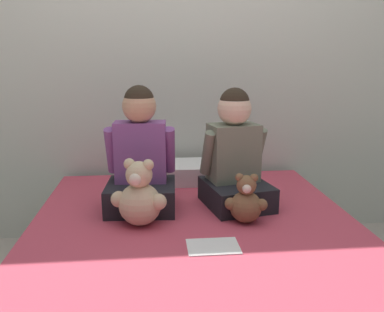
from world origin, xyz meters
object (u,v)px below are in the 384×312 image
Objects in this scene: pillow_at_headboard at (184,172)px; sign_card at (213,246)px; child_on_right at (235,157)px; teddy_bear_held_by_left_child at (140,198)px; teddy_bear_held_by_right_child at (246,202)px; bed at (198,280)px; child_on_left at (141,160)px.

sign_card is (0.05, -0.91, -0.05)m from pillow_at_headboard.
child_on_right is 0.54m from teddy_bear_held_by_left_child.
bed is at bearing -143.11° from teddy_bear_held_by_right_child.
pillow_at_headboard is at bearing 106.04° from child_on_right.
bed is 0.45m from teddy_bear_held_by_left_child.
bed is 8.21× the size of teddy_bear_held_by_right_child.
teddy_bear_held_by_right_child is (0.23, 0.11, 0.32)m from bed.
child_on_left is 0.56m from teddy_bear_held_by_right_child.
child_on_left is 1.03× the size of child_on_right.
teddy_bear_held_by_left_child is at bearing -87.21° from child_on_left.
child_on_left is at bearing 168.66° from child_on_right.
teddy_bear_held_by_left_child is at bearing 152.40° from bed.
bed is 3.47× the size of pillow_at_headboard.
teddy_bear_held_by_right_child is at bearing 51.85° from sign_card.
teddy_bear_held_by_right_child reaches higher than pillow_at_headboard.
child_on_right is at bearing -61.99° from pillow_at_headboard.
child_on_left is 1.11× the size of pillow_at_headboard.
child_on_right is (0.47, 0.01, -0.00)m from child_on_left.
child_on_right reaches higher than sign_card.
sign_card is at bearing -122.44° from child_on_right.
pillow_at_headboard is at bearing 63.31° from child_on_left.
teddy_bear_held_by_left_child is 1.47× the size of sign_card.
pillow_at_headboard is (0.25, 0.43, -0.19)m from child_on_left.
child_on_left is at bearing 125.29° from bed.
bed is 6.21× the size of teddy_bear_held_by_left_child.
child_on_left is 0.25m from teddy_bear_held_by_left_child.
teddy_bear_held_by_left_child is at bearing -111.11° from pillow_at_headboard.
child_on_left is 0.61m from sign_card.
bed is at bearing -90.00° from pillow_at_headboard.
sign_card is (0.05, -0.13, 0.22)m from bed.
child_on_left is 2.63× the size of teddy_bear_held_by_right_child.
child_on_left is 2.92× the size of sign_card.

